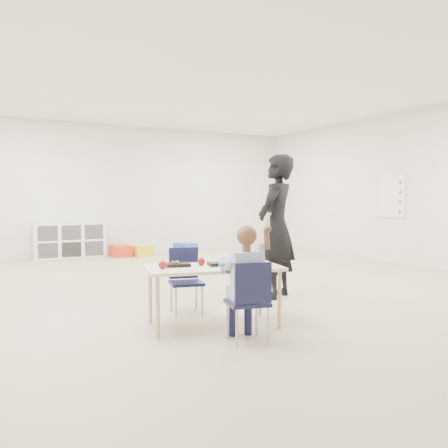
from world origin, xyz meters
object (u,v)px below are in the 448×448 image
adult (276,226)px  cubby_shelf (70,240)px  table (214,296)px  chair_near (247,301)px  child (247,278)px

adult → cubby_shelf: bearing=-109.0°
table → cubby_shelf: size_ratio=0.96×
cubby_shelf → adult: (1.42, -5.28, 0.51)m
chair_near → adult: 1.90m
adult → child: bearing=13.4°
table → chair_near: chair_near is taller
chair_near → child: (0.00, 0.00, 0.20)m
table → chair_near: size_ratio=1.97×
child → cubby_shelf: size_ratio=0.77×
table → cubby_shelf: bearing=104.0°
child → table: bearing=105.8°
cubby_shelf → adult: 5.49m
adult → chair_near: bearing=13.4°
child → adult: adult is taller
table → child: size_ratio=1.25×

